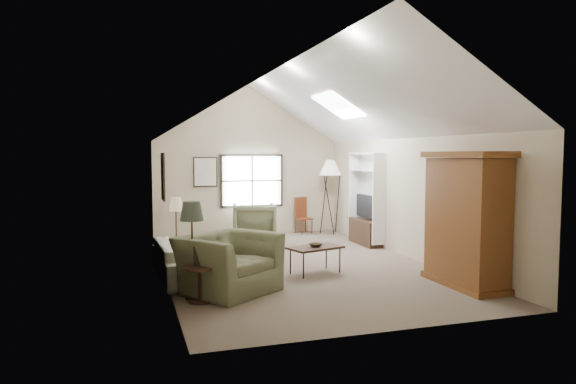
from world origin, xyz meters
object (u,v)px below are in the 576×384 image
object	(u,v)px
coffee_table	(315,260)
side_chair	(304,215)
armchair_far	(254,223)
armoire	(466,219)
side_table	(201,283)
sofa	(183,260)
armchair_near	(229,263)

from	to	relation	value
coffee_table	side_chair	world-z (taller)	side_chair
armchair_far	coffee_table	world-z (taller)	armchair_far
armoire	side_table	world-z (taller)	armoire
sofa	armchair_near	size ratio (longest dim) A/B	1.54
side_table	armchair_far	bearing A→B (deg)	67.74
sofa	armchair_near	xyz separation A→B (m)	(0.59, -1.19, 0.14)
sofa	side_table	size ratio (longest dim) A/B	3.99
coffee_table	side_chair	distance (m)	4.76
armchair_near	side_chair	size ratio (longest dim) A/B	1.42
armchair_far	sofa	bearing A→B (deg)	67.63
armchair_near	side_chair	distance (m)	6.16
side_table	side_chair	world-z (taller)	side_chair
side_chair	armoire	bearing A→B (deg)	-96.55
armoire	side_chair	bearing A→B (deg)	96.43
armchair_near	side_table	xyz separation A→B (m)	(-0.49, -0.41, -0.18)
sofa	side_table	distance (m)	1.60
armchair_near	armchair_far	size ratio (longest dim) A/B	1.33
coffee_table	side_table	world-z (taller)	side_table
sofa	armchair_far	size ratio (longest dim) A/B	2.05
side_table	side_chair	size ratio (longest dim) A/B	0.55
coffee_table	armchair_far	bearing A→B (deg)	94.15
armchair_near	side_table	distance (m)	0.66
sofa	coffee_table	distance (m)	2.37
armchair_near	side_table	bearing A→B (deg)	-175.64
armoire	sofa	xyz separation A→B (m)	(-4.38, 1.98, -0.79)
sofa	armchair_far	distance (m)	3.81
armchair_near	armchair_far	xyz separation A→B (m)	(1.48, 4.39, 0.02)
side_chair	armchair_near	bearing A→B (deg)	-133.28
armchair_near	sofa	bearing A→B (deg)	80.56
armchair_far	side_table	size ratio (longest dim) A/B	1.95
sofa	side_table	xyz separation A→B (m)	(0.10, -1.60, -0.04)
armchair_far	side_table	xyz separation A→B (m)	(-1.96, -4.80, -0.21)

